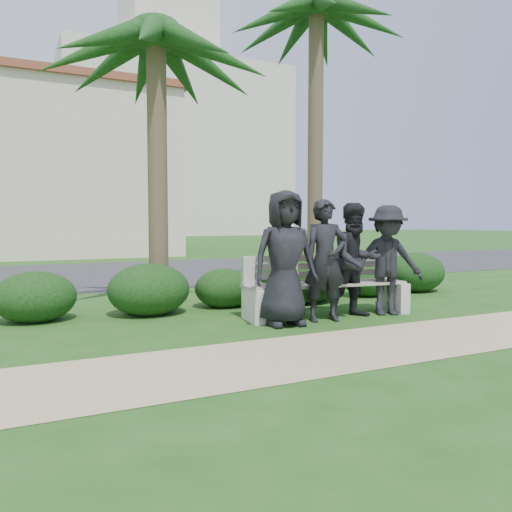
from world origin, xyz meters
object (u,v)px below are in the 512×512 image
(man_a, at_px, (285,258))
(man_d, at_px, (388,260))
(man_c, at_px, (356,260))
(man_b, at_px, (325,260))
(park_bench, at_px, (326,289))
(palm_right, at_px, (316,10))
(palm_left, at_px, (156,37))

(man_a, relative_size, man_d, 1.11)
(man_a, bearing_deg, man_c, 7.35)
(man_a, height_order, man_b, man_a)
(park_bench, height_order, man_d, man_d)
(palm_right, bearing_deg, man_b, -120.04)
(man_c, bearing_deg, man_b, -173.29)
(palm_left, bearing_deg, man_c, -41.17)
(park_bench, bearing_deg, man_d, -15.03)
(man_c, distance_m, palm_right, 6.03)
(palm_right, bearing_deg, palm_left, -165.02)
(man_c, bearing_deg, man_a, -175.42)
(man_c, bearing_deg, palm_left, 141.17)
(man_a, relative_size, man_c, 1.09)
(man_b, relative_size, man_c, 1.02)
(park_bench, relative_size, man_b, 1.50)
(park_bench, bearing_deg, man_a, -154.09)
(park_bench, distance_m, man_a, 1.11)
(man_a, height_order, palm_right, palm_right)
(man_b, bearing_deg, man_d, 11.06)
(man_a, height_order, man_d, man_a)
(man_d, relative_size, palm_right, 0.24)
(man_c, distance_m, man_d, 0.57)
(park_bench, xyz_separation_m, palm_left, (-2.10, 1.83, 4.00))
(man_c, relative_size, palm_right, 0.25)
(park_bench, xyz_separation_m, palm_right, (1.58, 2.81, 5.46))
(palm_right, bearing_deg, park_bench, -119.27)
(man_a, bearing_deg, man_d, 5.27)
(man_a, xyz_separation_m, palm_right, (2.49, 3.15, 4.94))
(man_d, bearing_deg, man_c, -164.95)
(man_d, bearing_deg, man_a, -160.38)
(palm_left, distance_m, palm_right, 4.07)
(man_d, xyz_separation_m, palm_left, (-2.99, 2.16, 3.57))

